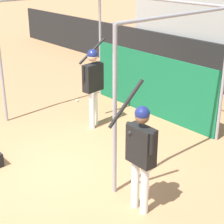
{
  "coord_description": "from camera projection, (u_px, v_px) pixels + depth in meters",
  "views": [
    {
      "loc": [
        5.47,
        -3.32,
        3.83
      ],
      "look_at": [
        0.4,
        1.09,
        1.05
      ],
      "focal_mm": 60.0,
      "sensor_mm": 36.0,
      "label": 1
    }
  ],
  "objects": [
    {
      "name": "baseball",
      "position": [
        77.0,
        100.0,
        10.74
      ],
      "size": [
        0.07,
        0.07,
        0.07
      ],
      "color": "white",
      "rests_on": "ground"
    },
    {
      "name": "player_batter",
      "position": [
        93.0,
        80.0,
        8.76
      ],
      "size": [
        0.53,
        0.94,
        2.05
      ],
      "rotation": [
        0.0,
        0.0,
        1.68
      ],
      "color": "white",
      "rests_on": "ground"
    },
    {
      "name": "ground_plane",
      "position": [
        56.0,
        170.0,
        7.29
      ],
      "size": [
        60.0,
        60.0,
        0.0
      ],
      "primitive_type": "plane",
      "color": "#A8754C"
    },
    {
      "name": "player_waiting",
      "position": [
        141.0,
        149.0,
        5.73
      ],
      "size": [
        0.82,
        0.54,
        2.13
      ],
      "rotation": [
        0.0,
        0.0,
        3.11
      ],
      "color": "white",
      "rests_on": "ground"
    },
    {
      "name": "batting_cage",
      "position": [
        140.0,
        72.0,
        9.2
      ],
      "size": [
        4.19,
        3.16,
        2.96
      ],
      "color": "gray",
      "rests_on": "ground"
    }
  ]
}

